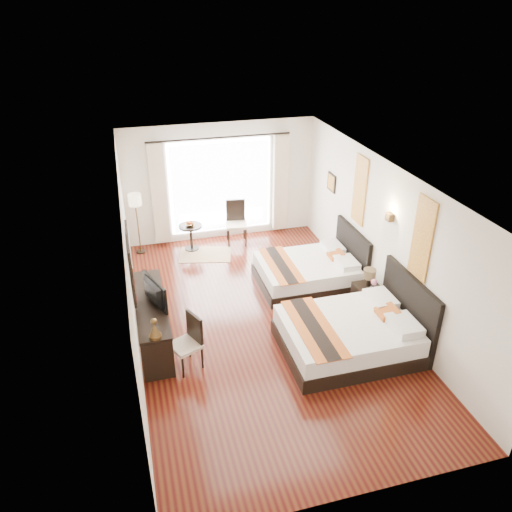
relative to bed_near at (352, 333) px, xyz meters
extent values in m
cube|color=#3A0A0A|center=(-1.20, 1.16, -0.33)|extent=(4.50, 7.50, 0.01)
cube|color=white|center=(-1.20, 1.16, 2.47)|extent=(4.50, 7.50, 0.02)
cube|color=silver|center=(1.04, 1.16, 1.08)|extent=(0.01, 7.50, 2.80)
cube|color=silver|center=(-3.45, 1.16, 1.08)|extent=(0.01, 7.50, 2.80)
cube|color=silver|center=(-1.20, 4.91, 1.08)|extent=(4.50, 0.01, 2.80)
cube|color=silver|center=(-1.20, -2.58, 1.08)|extent=(4.50, 0.01, 2.80)
cube|color=white|center=(-1.20, 4.89, 0.98)|extent=(2.40, 0.02, 2.20)
cube|color=white|center=(-1.20, 4.83, 0.98)|extent=(2.30, 0.02, 2.10)
cube|color=#B9A88F|center=(-2.65, 4.79, 0.96)|extent=(0.35, 0.14, 2.35)
cube|color=#B9A88F|center=(0.25, 4.79, 0.96)|extent=(0.35, 0.14, 2.35)
cube|color=maroon|center=(1.03, 0.00, 1.63)|extent=(0.03, 0.50, 1.35)
cube|color=maroon|center=(1.03, 2.22, 1.63)|extent=(0.03, 0.50, 1.35)
cube|color=#4F3A1C|center=(0.99, 0.96, 1.60)|extent=(0.10, 0.14, 0.14)
cube|color=black|center=(-3.42, 1.17, 1.23)|extent=(0.04, 1.25, 0.95)
cube|color=white|center=(-3.40, 1.17, 1.23)|extent=(0.01, 1.12, 0.82)
cube|color=black|center=(-0.11, 0.00, -0.19)|extent=(2.13, 1.66, 0.26)
cube|color=silver|center=(-0.11, 0.00, 0.09)|extent=(2.07, 1.62, 0.31)
cube|color=black|center=(1.00, 0.00, 0.30)|extent=(0.08, 1.66, 1.24)
cube|color=#923F17|center=(-0.70, 0.00, 0.26)|extent=(0.57, 1.72, 0.02)
cube|color=black|center=(-0.01, 2.22, -0.20)|extent=(1.92, 1.50, 0.23)
cube|color=silver|center=(-0.01, 2.22, 0.05)|extent=(1.86, 1.46, 0.28)
cube|color=black|center=(1.00, 2.22, 0.24)|extent=(0.08, 1.50, 1.13)
cube|color=#923F17|center=(-0.54, 2.22, 0.20)|extent=(0.52, 1.56, 0.02)
cube|color=black|center=(0.76, 0.96, -0.06)|extent=(0.45, 0.55, 0.53)
cylinder|color=black|center=(0.78, 1.03, 0.27)|extent=(0.10, 0.10, 0.19)
cylinder|color=#3B2E1C|center=(0.78, 1.03, 0.46)|extent=(0.23, 0.23, 0.17)
imported|color=black|center=(0.76, 0.81, 0.25)|extent=(0.16, 0.16, 0.14)
cube|color=black|center=(-3.19, 1.17, 0.06)|extent=(0.50, 2.20, 0.76)
imported|color=black|center=(-3.17, 1.06, 0.67)|extent=(0.38, 0.80, 0.47)
cube|color=#B6A38C|center=(-2.75, 0.27, 0.11)|extent=(0.57, 0.57, 0.06)
cube|color=black|center=(-2.58, 0.35, 0.37)|extent=(0.21, 0.39, 0.48)
cylinder|color=black|center=(-3.20, 4.55, -0.31)|extent=(0.22, 0.22, 0.03)
cylinder|color=#4F3A1C|center=(-3.20, 4.55, 0.31)|extent=(0.03, 0.03, 1.22)
cylinder|color=beige|center=(-3.20, 4.55, 0.98)|extent=(0.29, 0.29, 0.25)
cylinder|color=black|center=(-2.04, 4.40, -0.02)|extent=(0.53, 0.53, 0.61)
imported|color=#433118|center=(-2.05, 4.37, 0.32)|extent=(0.24, 0.24, 0.05)
cube|color=#B6A38C|center=(-0.94, 4.43, 0.16)|extent=(0.54, 0.54, 0.06)
cube|color=black|center=(-0.91, 4.64, 0.45)|extent=(0.45, 0.12, 0.53)
cube|color=tan|center=(-1.78, 4.03, -0.32)|extent=(1.31, 1.04, 0.01)
camera|label=1|loc=(-3.32, -6.07, 5.04)|focal=35.00mm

